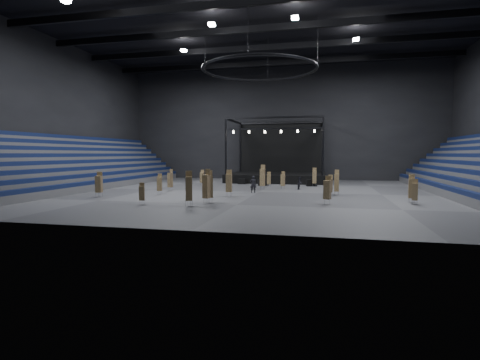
% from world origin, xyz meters
% --- Properties ---
extents(floor, '(50.00, 50.00, 0.00)m').
position_xyz_m(floor, '(0.00, 0.00, 0.00)').
color(floor, '#48484B').
rests_on(floor, ground).
extents(ceiling, '(50.00, 42.00, 0.20)m').
position_xyz_m(ceiling, '(0.00, 0.00, 18.00)').
color(ceiling, black).
rests_on(ceiling, wall_back).
extents(wall_back, '(50.00, 0.20, 18.00)m').
position_xyz_m(wall_back, '(0.00, 21.00, 9.00)').
color(wall_back, black).
rests_on(wall_back, ground).
extents(wall_front, '(50.00, 0.20, 18.00)m').
position_xyz_m(wall_front, '(0.00, -21.00, 9.00)').
color(wall_front, black).
rests_on(wall_front, ground).
extents(wall_left, '(0.20, 42.00, 18.00)m').
position_xyz_m(wall_left, '(-25.00, 0.00, 9.00)').
color(wall_left, black).
rests_on(wall_left, ground).
extents(bleachers_left, '(7.20, 40.00, 6.40)m').
position_xyz_m(bleachers_left, '(-22.94, 0.00, 1.73)').
color(bleachers_left, '#4F4F52').
rests_on(bleachers_left, floor).
extents(stage, '(14.00, 10.00, 9.20)m').
position_xyz_m(stage, '(0.00, 16.24, 1.45)').
color(stage, black).
rests_on(stage, floor).
extents(truss_ring, '(12.30, 12.30, 5.15)m').
position_xyz_m(truss_ring, '(-0.00, 0.00, 13.00)').
color(truss_ring, black).
rests_on(truss_ring, ceiling).
extents(roof_girders, '(49.00, 30.35, 0.70)m').
position_xyz_m(roof_girders, '(0.00, -0.00, 17.20)').
color(roof_girders, black).
rests_on(roof_girders, ceiling).
extents(floodlights, '(28.60, 16.60, 0.25)m').
position_xyz_m(floodlights, '(0.00, -4.00, 16.60)').
color(floodlights, white).
rests_on(floodlights, roof_girders).
extents(flight_case_left, '(1.21, 0.78, 0.75)m').
position_xyz_m(flight_case_left, '(-4.07, 9.96, 0.37)').
color(flight_case_left, black).
rests_on(flight_case_left, floor).
extents(flight_case_mid, '(1.41, 1.06, 0.84)m').
position_xyz_m(flight_case_mid, '(-0.85, 8.11, 0.42)').
color(flight_case_mid, black).
rests_on(flight_case_mid, floor).
extents(flight_case_right, '(1.41, 0.96, 0.86)m').
position_xyz_m(flight_case_right, '(5.30, 8.55, 0.43)').
color(flight_case_right, black).
rests_on(flight_case_right, floor).
extents(chair_stack_0, '(0.61, 0.61, 2.58)m').
position_xyz_m(chair_stack_0, '(-2.06, -4.99, 1.36)').
color(chair_stack_0, silver).
rests_on(chair_stack_0, floor).
extents(chair_stack_1, '(0.50, 0.50, 2.06)m').
position_xyz_m(chair_stack_1, '(2.14, 3.95, 1.08)').
color(chair_stack_1, silver).
rests_on(chair_stack_1, floor).
extents(chair_stack_2, '(0.53, 0.53, 2.40)m').
position_xyz_m(chair_stack_2, '(14.00, -6.09, 1.25)').
color(chair_stack_2, silver).
rests_on(chair_stack_2, floor).
extents(chair_stack_3, '(0.48, 0.48, 2.53)m').
position_xyz_m(chair_stack_3, '(8.06, -1.37, 1.28)').
color(chair_stack_3, silver).
rests_on(chair_stack_3, floor).
extents(chair_stack_4, '(0.66, 0.66, 2.33)m').
position_xyz_m(chair_stack_4, '(7.11, -8.65, 1.24)').
color(chair_stack_4, silver).
rests_on(chair_stack_4, floor).
extents(chair_stack_5, '(0.63, 0.63, 2.41)m').
position_xyz_m(chair_stack_5, '(-14.00, -8.09, 1.28)').
color(chair_stack_5, silver).
rests_on(chair_stack_5, floor).
extents(chair_stack_6, '(0.51, 0.51, 2.08)m').
position_xyz_m(chair_stack_6, '(14.00, -7.23, 1.09)').
color(chair_stack_6, silver).
rests_on(chair_stack_6, floor).
extents(chair_stack_7, '(0.50, 0.50, 2.11)m').
position_xyz_m(chair_stack_7, '(-9.40, -4.65, 1.10)').
color(chair_stack_7, silver).
rests_on(chair_stack_7, floor).
extents(chair_stack_8, '(0.67, 0.67, 2.78)m').
position_xyz_m(chair_stack_8, '(-3.51, -11.99, 1.42)').
color(chair_stack_8, silver).
rests_on(chair_stack_8, floor).
extents(chair_stack_9, '(0.46, 0.46, 1.90)m').
position_xyz_m(chair_stack_9, '(0.20, 5.98, 1.02)').
color(chair_stack_9, silver).
rests_on(chair_stack_9, floor).
extents(chair_stack_10, '(0.56, 0.56, 2.86)m').
position_xyz_m(chair_stack_10, '(-0.08, 2.77, 1.45)').
color(chair_stack_10, silver).
rests_on(chair_stack_10, floor).
extents(chair_stack_11, '(0.47, 0.47, 2.04)m').
position_xyz_m(chair_stack_11, '(-8.57, 6.38, 1.09)').
color(chair_stack_11, silver).
rests_on(chair_stack_11, floor).
extents(chair_stack_12, '(0.53, 0.53, 1.77)m').
position_xyz_m(chair_stack_12, '(-7.55, -11.99, 0.95)').
color(chair_stack_12, silver).
rests_on(chair_stack_12, floor).
extents(chair_stack_13, '(0.59, 0.59, 2.41)m').
position_xyz_m(chair_stack_13, '(-9.95, -0.67, 1.23)').
color(chair_stack_13, silver).
rests_on(chair_stack_13, floor).
extents(chair_stack_14, '(0.55, 0.55, 2.07)m').
position_xyz_m(chair_stack_14, '(7.40, -2.09, 1.09)').
color(chair_stack_14, silver).
rests_on(chair_stack_14, floor).
extents(chair_stack_15, '(0.67, 0.67, 2.70)m').
position_xyz_m(chair_stack_15, '(-2.56, -9.59, 1.39)').
color(chair_stack_15, silver).
rests_on(chair_stack_15, floor).
extents(chair_stack_16, '(0.64, 0.64, 2.84)m').
position_xyz_m(chair_stack_16, '(-2.69, -10.03, 1.44)').
color(chair_stack_16, silver).
rests_on(chair_stack_16, floor).
extents(chair_stack_17, '(0.51, 0.51, 2.37)m').
position_xyz_m(chair_stack_17, '(5.65, 8.01, 1.24)').
color(chair_stack_17, silver).
rests_on(chair_stack_17, floor).
extents(man_center, '(0.69, 0.48, 1.83)m').
position_xyz_m(man_center, '(-0.41, -1.23, 0.91)').
color(man_center, black).
rests_on(man_center, floor).
extents(crew_member, '(0.74, 0.85, 1.48)m').
position_xyz_m(crew_member, '(4.13, 3.75, 0.74)').
color(crew_member, black).
rests_on(crew_member, floor).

